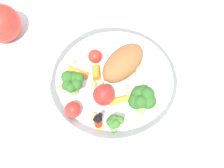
# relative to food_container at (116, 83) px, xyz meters

# --- Properties ---
(ground_plane) EXTENTS (2.40, 2.40, 0.00)m
(ground_plane) POSITION_rel_food_container_xyz_m (0.02, 0.01, -0.03)
(ground_plane) COLOR white
(food_container) EXTENTS (0.22, 0.22, 0.07)m
(food_container) POSITION_rel_food_container_xyz_m (0.00, 0.00, 0.00)
(food_container) COLOR white
(food_container) RESTS_ON ground_plane
(loose_apple) EXTENTS (0.07, 0.07, 0.08)m
(loose_apple) POSITION_rel_food_container_xyz_m (0.15, -0.17, 0.00)
(loose_apple) COLOR red
(loose_apple) RESTS_ON ground_plane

